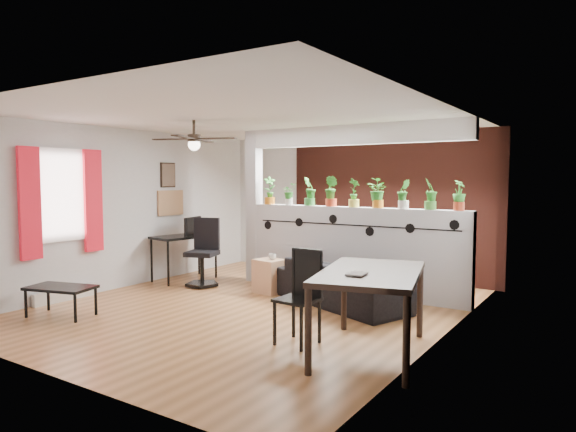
{
  "coord_description": "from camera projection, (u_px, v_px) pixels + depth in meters",
  "views": [
    {
      "loc": [
        4.24,
        -5.63,
        1.79
      ],
      "look_at": [
        0.18,
        0.6,
        1.24
      ],
      "focal_mm": 32.0,
      "sensor_mm": 36.0,
      "label": 1
    }
  ],
  "objects": [
    {
      "name": "room_shell",
      "position": [
        253.0,
        214.0,
        7.04
      ],
      "size": [
        6.3,
        7.1,
        2.9
      ],
      "color": "#935C30",
      "rests_on": "ground"
    },
    {
      "name": "partition_wall",
      "position": [
        353.0,
        251.0,
        7.91
      ],
      "size": [
        3.6,
        0.18,
        1.35
      ],
      "primitive_type": "cube",
      "color": "#BCBCC1",
      "rests_on": "ground"
    },
    {
      "name": "ceiling_header",
      "position": [
        355.0,
        135.0,
        7.78
      ],
      "size": [
        3.6,
        0.18,
        0.3
      ],
      "primitive_type": "cube",
      "color": "silver",
      "rests_on": "room_shell"
    },
    {
      "name": "pier_column",
      "position": [
        254.0,
        207.0,
        8.9
      ],
      "size": [
        0.22,
        0.2,
        2.6
      ],
      "primitive_type": "cube",
      "color": "#BCBCC1",
      "rests_on": "ground"
    },
    {
      "name": "brick_panel",
      "position": [
        390.0,
        206.0,
        9.09
      ],
      "size": [
        3.9,
        0.05,
        2.6
      ],
      "primitive_type": "cube",
      "color": "#983A2C",
      "rests_on": "ground"
    },
    {
      "name": "vine_decal",
      "position": [
        351.0,
        225.0,
        7.8
      ],
      "size": [
        3.31,
        0.01,
        0.3
      ],
      "color": "black",
      "rests_on": "partition_wall"
    },
    {
      "name": "window_assembly",
      "position": [
        62.0,
        198.0,
        7.42
      ],
      "size": [
        0.09,
        1.3,
        1.55
      ],
      "color": "white",
      "rests_on": "room_shell"
    },
    {
      "name": "baseboard_heater",
      "position": [
        66.0,
        295.0,
        7.51
      ],
      "size": [
        0.08,
        1.0,
        0.18
      ],
      "primitive_type": "cube",
      "color": "silver",
      "rests_on": "ground"
    },
    {
      "name": "corkboard",
      "position": [
        171.0,
        203.0,
        9.24
      ],
      "size": [
        0.03,
        0.6,
        0.45
      ],
      "primitive_type": "cube",
      "color": "#A3754F",
      "rests_on": "room_shell"
    },
    {
      "name": "framed_art",
      "position": [
        168.0,
        175.0,
        9.16
      ],
      "size": [
        0.03,
        0.34,
        0.44
      ],
      "color": "#8C7259",
      "rests_on": "room_shell"
    },
    {
      "name": "ceiling_fan",
      "position": [
        194.0,
        141.0,
        7.15
      ],
      "size": [
        1.19,
        1.19,
        0.43
      ],
      "color": "black",
      "rests_on": "room_shell"
    },
    {
      "name": "potted_plant_0",
      "position": [
        270.0,
        190.0,
        8.7
      ],
      "size": [
        0.32,
        0.32,
        0.48
      ],
      "color": "orange",
      "rests_on": "partition_wall"
    },
    {
      "name": "potted_plant_1",
      "position": [
        289.0,
        193.0,
        8.49
      ],
      "size": [
        0.2,
        0.21,
        0.36
      ],
      "color": "silver",
      "rests_on": "partition_wall"
    },
    {
      "name": "potted_plant_2",
      "position": [
        310.0,
        190.0,
        8.27
      ],
      "size": [
        0.28,
        0.3,
        0.46
      ],
      "color": "#338C38",
      "rests_on": "partition_wall"
    },
    {
      "name": "potted_plant_3",
      "position": [
        331.0,
        190.0,
        8.05
      ],
      "size": [
        0.3,
        0.26,
        0.48
      ],
      "color": "red",
      "rests_on": "partition_wall"
    },
    {
      "name": "potted_plant_4",
      "position": [
        354.0,
        192.0,
        7.84
      ],
      "size": [
        0.28,
        0.25,
        0.45
      ],
      "color": "#EBE353",
      "rests_on": "partition_wall"
    },
    {
      "name": "potted_plant_5",
      "position": [
        378.0,
        192.0,
        7.63
      ],
      "size": [
        0.28,
        0.26,
        0.45
      ],
      "color": "orange",
      "rests_on": "partition_wall"
    },
    {
      "name": "potted_plant_6",
      "position": [
        404.0,
        193.0,
        7.41
      ],
      "size": [
        0.28,
        0.27,
        0.43
      ],
      "color": "white",
      "rests_on": "partition_wall"
    },
    {
      "name": "potted_plant_7",
      "position": [
        431.0,
        193.0,
        7.2
      ],
      "size": [
        0.24,
        0.27,
        0.44
      ],
      "color": "#418A32",
      "rests_on": "partition_wall"
    },
    {
      "name": "potted_plant_8",
      "position": [
        459.0,
        194.0,
        6.98
      ],
      "size": [
        0.19,
        0.23,
        0.42
      ],
      "color": "#AF381C",
      "rests_on": "partition_wall"
    },
    {
      "name": "sofa",
      "position": [
        341.0,
        284.0,
        7.27
      ],
      "size": [
        2.17,
        1.48,
        0.59
      ],
      "primitive_type": "imported",
      "rotation": [
        0.0,
        0.0,
        2.76
      ],
      "color": "black",
      "rests_on": "ground"
    },
    {
      "name": "cube_shelf",
      "position": [
        270.0,
        276.0,
        8.04
      ],
      "size": [
        0.48,
        0.44,
        0.52
      ],
      "primitive_type": "cube",
      "rotation": [
        0.0,
        0.0,
        -0.15
      ],
      "color": "tan",
      "rests_on": "ground"
    },
    {
      "name": "cup",
      "position": [
        272.0,
        257.0,
        7.99
      ],
      "size": [
        0.14,
        0.14,
        0.09
      ],
      "primitive_type": "imported",
      "rotation": [
        0.0,
        0.0,
        -0.23
      ],
      "color": "gray",
      "rests_on": "cube_shelf"
    },
    {
      "name": "computer_desk",
      "position": [
        184.0,
        240.0,
        9.01
      ],
      "size": [
        0.74,
        1.17,
        0.79
      ],
      "color": "black",
      "rests_on": "ground"
    },
    {
      "name": "monitor",
      "position": [
        190.0,
        230.0,
        9.12
      ],
      "size": [
        0.31,
        0.12,
        0.17
      ],
      "primitive_type": "imported",
      "rotation": [
        0.0,
        0.0,
        1.81
      ],
      "color": "black",
      "rests_on": "computer_desk"
    },
    {
      "name": "office_chair",
      "position": [
        204.0,
        257.0,
        8.52
      ],
      "size": [
        0.59,
        0.6,
        1.11
      ],
      "color": "black",
      "rests_on": "ground"
    },
    {
      "name": "dining_table",
      "position": [
        371.0,
        280.0,
        5.18
      ],
      "size": [
        1.31,
        1.76,
        0.86
      ],
      "color": "black",
      "rests_on": "ground"
    },
    {
      "name": "book",
      "position": [
        349.0,
        273.0,
        4.98
      ],
      "size": [
        0.19,
        0.25,
        0.02
      ],
      "primitive_type": "imported",
      "rotation": [
        0.0,
        0.0,
        0.12
      ],
      "color": "gray",
      "rests_on": "dining_table"
    },
    {
      "name": "folding_chair",
      "position": [
        302.0,
        288.0,
        5.58
      ],
      "size": [
        0.43,
        0.43,
        1.02
      ],
      "color": "black",
      "rests_on": "ground"
    },
    {
      "name": "coffee_table",
      "position": [
        61.0,
        289.0,
        6.64
      ],
      "size": [
        0.94,
        0.68,
        0.39
      ],
      "color": "black",
      "rests_on": "ground"
    }
  ]
}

